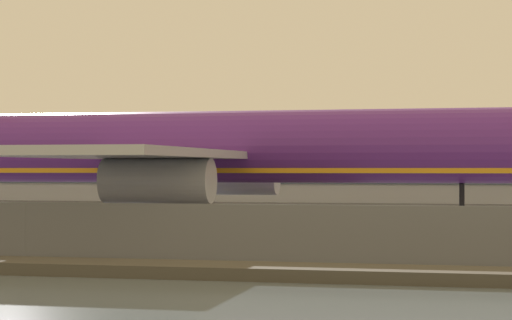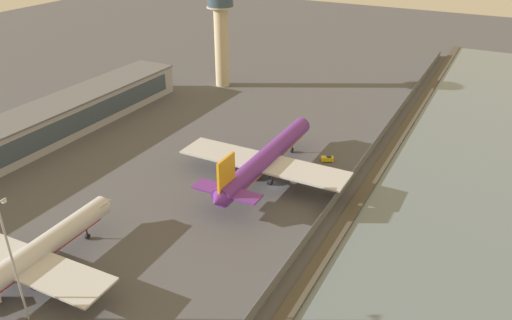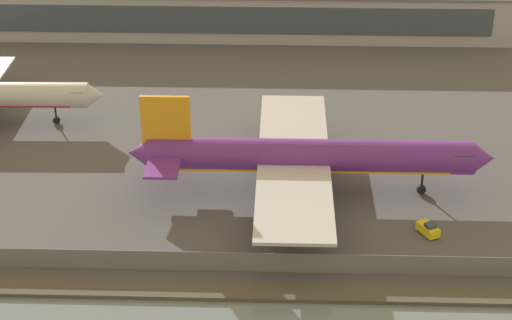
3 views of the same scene
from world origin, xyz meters
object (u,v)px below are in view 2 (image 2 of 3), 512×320
Objects in this scene: cargo_jet_purple at (266,159)px; baggage_tug at (328,159)px; control_tower at (221,31)px; passenger_jet_silver at (30,257)px; apron_light_mast_apron_west at (12,258)px.

baggage_tug is at bearing -33.91° from cargo_jet_purple.
baggage_tug is 0.10× the size of control_tower.
passenger_jet_silver is at bearing 155.73° from baggage_tug.
apron_light_mast_apron_west is at bearing -136.62° from passenger_jet_silver.
control_tower is 122.74m from apron_light_mast_apron_west.
cargo_jet_purple is 2.20× the size of apron_light_mast_apron_west.
passenger_jet_silver is 1.17× the size of control_tower.
cargo_jet_purple is at bearing -21.08° from passenger_jet_silver.
apron_light_mast_apron_west reaches higher than cargo_jet_purple.
cargo_jet_purple is 1.39× the size of control_tower.
control_tower is at bearing 54.23° from baggage_tug.
passenger_jet_silver is at bearing 158.92° from cargo_jet_purple.
cargo_jet_purple is at bearing -12.40° from apron_light_mast_apron_west.
apron_light_mast_apron_west reaches higher than baggage_tug.
passenger_jet_silver is 1.86× the size of apron_light_mast_apron_west.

